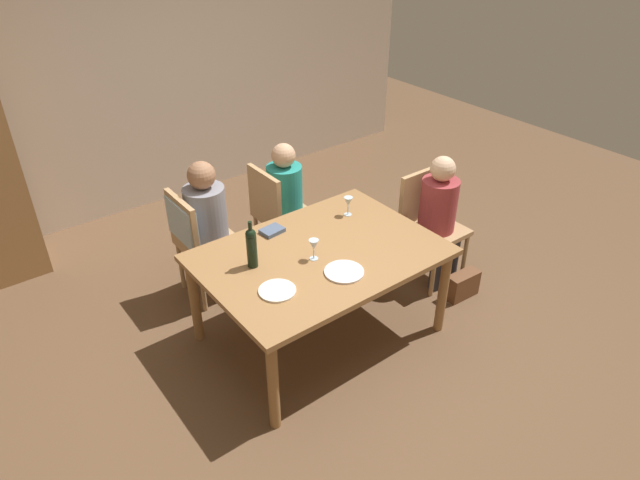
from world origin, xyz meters
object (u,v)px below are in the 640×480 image
object	(u,v)px
wine_glass_near_left	(348,202)
chair_right_end	(428,218)
wine_bottle_tall_green	(252,246)
handbag	(463,285)
chair_far_left	(194,234)
dinner_plate_guest_left	(344,272)
chair_far_right	(277,211)
dinner_plate_host	(277,291)
person_man_guest	(440,212)
person_woman_host	(287,195)
wine_glass_centre	(314,245)
person_man_bearded	(210,219)
dining_table	(320,261)

from	to	relation	value
wine_glass_near_left	chair_right_end	bearing A→B (deg)	-15.43
chair_right_end	wine_bottle_tall_green	world-z (taller)	wine_bottle_tall_green
chair_right_end	handbag	distance (m)	0.61
chair_far_left	dinner_plate_guest_left	world-z (taller)	chair_far_left
chair_far_right	dinner_plate_host	xyz separation A→B (m)	(-0.76, -1.14, 0.20)
person_man_guest	dinner_plate_host	world-z (taller)	person_man_guest
chair_far_left	person_woman_host	size ratio (longest dim) A/B	0.83
chair_far_left	chair_right_end	distance (m)	1.89
wine_glass_centre	dinner_plate_guest_left	xyz separation A→B (m)	(0.06, -0.25, -0.10)
chair_far_left	person_man_bearded	world-z (taller)	person_man_bearded
wine_glass_centre	dinner_plate_guest_left	world-z (taller)	wine_glass_centre
wine_glass_near_left	handbag	xyz separation A→B (m)	(0.71, -0.63, -0.72)
dining_table	person_woman_host	size ratio (longest dim) A/B	1.46
dinner_plate_host	chair_right_end	bearing A→B (deg)	9.30
handbag	wine_glass_near_left	bearing A→B (deg)	138.15
person_man_guest	wine_bottle_tall_green	xyz separation A→B (m)	(-1.64, 0.17, 0.23)
person_woman_host	handbag	world-z (taller)	person_woman_host
person_man_bearded	handbag	xyz separation A→B (m)	(1.53, -1.31, -0.56)
wine_glass_centre	person_man_guest	bearing A→B (deg)	0.47
dining_table	chair_far_right	world-z (taller)	chair_far_right
chair_right_end	wine_bottle_tall_green	distance (m)	1.68
person_woman_host	dinner_plate_guest_left	distance (m)	1.31
chair_far_left	person_man_bearded	bearing A→B (deg)	90.00
chair_far_left	wine_glass_near_left	bearing A→B (deg)	55.26
dinner_plate_guest_left	handbag	bearing A→B (deg)	-3.08
dining_table	chair_far_right	xyz separation A→B (m)	(0.28, 0.96, -0.12)
chair_far_left	handbag	distance (m)	2.18
wine_glass_centre	dinner_plate_guest_left	size ratio (longest dim) A/B	0.57
dinner_plate_host	person_man_bearded	bearing A→B (deg)	83.09
person_man_guest	handbag	size ratio (longest dim) A/B	3.98
person_man_guest	dinner_plate_guest_left	size ratio (longest dim) A/B	4.27
dinner_plate_host	dinner_plate_guest_left	size ratio (longest dim) A/B	0.90
person_man_bearded	chair_far_right	bearing A→B (deg)	90.00
chair_far_right	chair_far_left	distance (m)	0.77
chair_far_right	wine_glass_near_left	distance (m)	0.77
wine_glass_centre	dinner_plate_host	size ratio (longest dim) A/B	0.63
person_man_bearded	wine_glass_near_left	world-z (taller)	person_man_bearded
wine_bottle_tall_green	dinner_plate_host	world-z (taller)	wine_bottle_tall_green
dining_table	person_woman_host	bearing A→B (deg)	67.81
chair_far_left	dinner_plate_guest_left	size ratio (longest dim) A/B	3.53
dining_table	handbag	size ratio (longest dim) A/B	5.79
person_man_bearded	person_man_guest	distance (m)	1.82
chair_right_end	wine_glass_near_left	distance (m)	0.79
person_woman_host	dinner_plate_host	xyz separation A→B (m)	(-0.87, -1.14, 0.09)
chair_far_left	wine_glass_centre	xyz separation A→B (m)	(0.41, -0.99, 0.24)
chair_right_end	wine_glass_centre	world-z (taller)	chair_right_end
chair_far_left	wine_glass_near_left	world-z (taller)	chair_far_left
person_woman_host	chair_far_right	bearing A→B (deg)	-90.00
chair_right_end	person_woman_host	distance (m)	1.19
person_man_guest	wine_glass_near_left	bearing A→B (deg)	-23.56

